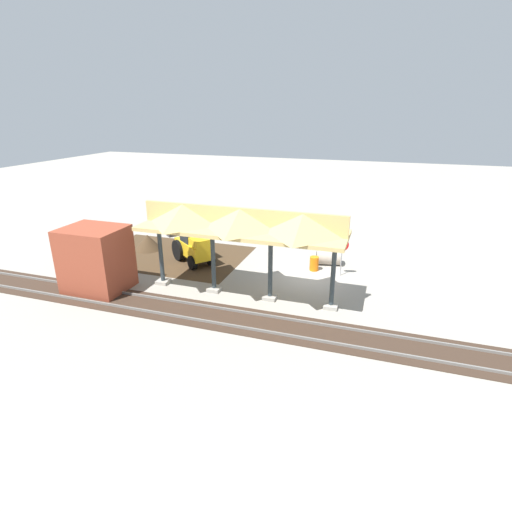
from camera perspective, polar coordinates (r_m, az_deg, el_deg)
ground_plane at (r=24.43m, az=7.53°, el=-3.08°), size 120.00×120.00×0.00m
dirt_work_zone at (r=28.50m, az=-12.12°, el=0.10°), size 10.35×7.00×0.01m
platform_canopy at (r=20.61m, az=-2.22°, el=4.89°), size 10.98×3.20×4.90m
rail_tracks at (r=18.99m, az=3.83°, el=-10.09°), size 60.00×2.58×0.15m
stop_sign at (r=24.46m, az=12.20°, el=0.95°), size 0.76×0.11×2.37m
backhoe at (r=26.68m, az=-9.07°, el=1.77°), size 4.90×4.18×2.82m
dirt_mound at (r=30.12m, az=-15.11°, el=0.95°), size 3.93×3.93×2.21m
concrete_pipe at (r=26.53m, az=10.34°, el=-0.14°), size 1.75×1.32×1.01m
brick_utility_building at (r=23.82m, az=-21.88°, el=-0.41°), size 3.28×2.71×3.59m
traffic_barrel at (r=25.41m, az=8.30°, el=-1.08°), size 0.56×0.56×0.90m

